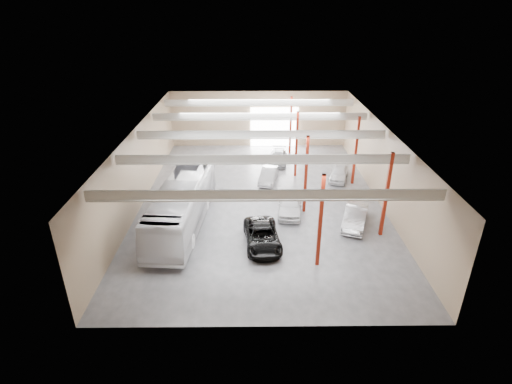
{
  "coord_description": "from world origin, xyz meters",
  "views": [
    {
      "loc": [
        -0.78,
        -33.4,
        17.01
      ],
      "look_at": [
        -0.49,
        -2.6,
        2.2
      ],
      "focal_mm": 28.0,
      "sensor_mm": 36.0,
      "label": 1
    }
  ],
  "objects_px": {
    "coach_bus": "(183,203)",
    "car_right_near": "(355,216)",
    "car_row_b": "(269,175)",
    "car_row_c": "(278,158)",
    "black_sedan": "(262,236)",
    "car_right_far": "(339,173)",
    "car_row_a": "(290,204)"
  },
  "relations": [
    {
      "from": "coach_bus",
      "to": "black_sedan",
      "type": "relative_size",
      "value": 2.48
    },
    {
      "from": "car_row_b",
      "to": "car_right_far",
      "type": "bearing_deg",
      "value": 16.63
    },
    {
      "from": "car_row_c",
      "to": "car_right_far",
      "type": "distance_m",
      "value": 7.67
    },
    {
      "from": "car_row_b",
      "to": "black_sedan",
      "type": "bearing_deg",
      "value": -82.07
    },
    {
      "from": "coach_bus",
      "to": "car_row_b",
      "type": "xyz_separation_m",
      "value": [
        7.46,
        8.57,
        -1.21
      ]
    },
    {
      "from": "car_row_c",
      "to": "car_right_near",
      "type": "xyz_separation_m",
      "value": [
        5.56,
        -14.18,
        0.13
      ]
    },
    {
      "from": "coach_bus",
      "to": "car_row_b",
      "type": "distance_m",
      "value": 11.43
    },
    {
      "from": "coach_bus",
      "to": "car_row_c",
      "type": "relative_size",
      "value": 2.91
    },
    {
      "from": "coach_bus",
      "to": "car_row_a",
      "type": "bearing_deg",
      "value": 15.77
    },
    {
      "from": "coach_bus",
      "to": "car_right_near",
      "type": "distance_m",
      "value": 14.39
    },
    {
      "from": "black_sedan",
      "to": "car_row_a",
      "type": "xyz_separation_m",
      "value": [
        2.55,
        5.2,
        0.08
      ]
    },
    {
      "from": "coach_bus",
      "to": "car_right_near",
      "type": "relative_size",
      "value": 2.78
    },
    {
      "from": "car_row_a",
      "to": "car_row_c",
      "type": "distance_m",
      "value": 11.94
    },
    {
      "from": "car_right_far",
      "to": "coach_bus",
      "type": "bearing_deg",
      "value": -130.67
    },
    {
      "from": "car_row_a",
      "to": "car_row_c",
      "type": "height_order",
      "value": "car_row_a"
    },
    {
      "from": "car_row_b",
      "to": "car_right_near",
      "type": "height_order",
      "value": "car_right_near"
    },
    {
      "from": "coach_bus",
      "to": "car_right_near",
      "type": "bearing_deg",
      "value": 2.65
    },
    {
      "from": "car_row_b",
      "to": "car_right_far",
      "type": "xyz_separation_m",
      "value": [
        7.4,
        0.54,
        0.02
      ]
    },
    {
      "from": "car_row_b",
      "to": "car_row_c",
      "type": "height_order",
      "value": "car_row_b"
    },
    {
      "from": "car_right_far",
      "to": "car_row_b",
      "type": "bearing_deg",
      "value": -158.02
    },
    {
      "from": "coach_bus",
      "to": "car_row_a",
      "type": "distance_m",
      "value": 9.31
    },
    {
      "from": "black_sedan",
      "to": "car_right_far",
      "type": "height_order",
      "value": "black_sedan"
    },
    {
      "from": "black_sedan",
      "to": "car_row_a",
      "type": "height_order",
      "value": "car_row_a"
    },
    {
      "from": "car_row_a",
      "to": "car_row_b",
      "type": "bearing_deg",
      "value": 109.28
    },
    {
      "from": "car_row_a",
      "to": "car_right_near",
      "type": "height_order",
      "value": "car_row_a"
    },
    {
      "from": "car_row_b",
      "to": "car_row_c",
      "type": "relative_size",
      "value": 0.91
    },
    {
      "from": "car_row_b",
      "to": "car_right_far",
      "type": "distance_m",
      "value": 7.42
    },
    {
      "from": "black_sedan",
      "to": "car_row_b",
      "type": "distance_m",
      "value": 11.97
    },
    {
      "from": "car_row_c",
      "to": "car_right_near",
      "type": "height_order",
      "value": "car_right_near"
    },
    {
      "from": "coach_bus",
      "to": "car_row_a",
      "type": "relative_size",
      "value": 2.76
    },
    {
      "from": "car_row_b",
      "to": "car_row_c",
      "type": "distance_m",
      "value": 5.36
    },
    {
      "from": "car_right_near",
      "to": "car_row_b",
      "type": "bearing_deg",
      "value": 147.39
    }
  ]
}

